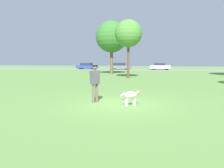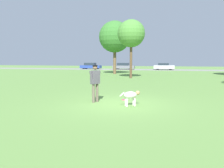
{
  "view_description": "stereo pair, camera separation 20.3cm",
  "coord_description": "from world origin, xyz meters",
  "views": [
    {
      "loc": [
        1.88,
        -9.41,
        1.96
      ],
      "look_at": [
        -0.22,
        -0.04,
        0.9
      ],
      "focal_mm": 35.0,
      "sensor_mm": 36.0,
      "label": 1
    },
    {
      "loc": [
        2.08,
        -9.36,
        1.96
      ],
      "look_at": [
        -0.22,
        -0.04,
        0.9
      ],
      "focal_mm": 35.0,
      "sensor_mm": 36.0,
      "label": 2
    }
  ],
  "objects": [
    {
      "name": "tree_far_left",
      "position": [
        -4.9,
        20.54,
        5.12
      ],
      "size": [
        4.35,
        4.35,
        7.33
      ],
      "color": "brown",
      "rests_on": "ground_plane"
    },
    {
      "name": "parked_car_grey",
      "position": [
        -6.45,
        35.33,
        0.66
      ],
      "size": [
        4.48,
        1.72,
        1.34
      ],
      "rotation": [
        0.0,
        0.0,
        0.0
      ],
      "color": "slate",
      "rests_on": "ground_plane"
    },
    {
      "name": "ground_plane",
      "position": [
        0.0,
        0.0,
        0.0
      ],
      "size": [
        120.0,
        120.0,
        0.0
      ],
      "primitive_type": "plane",
      "color": "#608C42"
    },
    {
      "name": "tree_mid_center",
      "position": [
        -1.56,
        13.93,
        4.71
      ],
      "size": [
        2.91,
        2.91,
        6.2
      ],
      "color": "brown",
      "rests_on": "ground_plane"
    },
    {
      "name": "parked_car_blue",
      "position": [
        -13.71,
        35.39,
        0.65
      ],
      "size": [
        4.5,
        1.8,
        1.33
      ],
      "rotation": [
        0.0,
        0.0,
        -0.02
      ],
      "color": "#284293",
      "rests_on": "ground_plane"
    },
    {
      "name": "person",
      "position": [
        -1.08,
        0.19,
        1.03
      ],
      "size": [
        0.39,
        0.68,
        1.73
      ],
      "rotation": [
        0.0,
        0.0,
        1.12
      ],
      "color": "#665B4C",
      "rests_on": "ground_plane"
    },
    {
      "name": "far_road_strip",
      "position": [
        0.0,
        35.03,
        0.01
      ],
      "size": [
        120.0,
        6.0,
        0.01
      ],
      "color": "gray",
      "rests_on": "ground_plane"
    },
    {
      "name": "frisbee",
      "position": [
        0.13,
        1.07,
        0.01
      ],
      "size": [
        0.24,
        0.24,
        0.02
      ],
      "color": "#E52366",
      "rests_on": "ground_plane"
    },
    {
      "name": "parked_car_silver",
      "position": [
        1.72,
        35.01,
        0.67
      ],
      "size": [
        3.98,
        1.78,
        1.33
      ],
      "rotation": [
        0.0,
        0.0,
        0.01
      ],
      "color": "#B7B7BC",
      "rests_on": "ground_plane"
    },
    {
      "name": "dog",
      "position": [
        0.67,
        -0.25,
        0.45
      ],
      "size": [
        0.84,
        0.59,
        0.65
      ],
      "rotation": [
        0.0,
        0.0,
        0.56
      ],
      "color": "silver",
      "rests_on": "ground_plane"
    }
  ]
}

